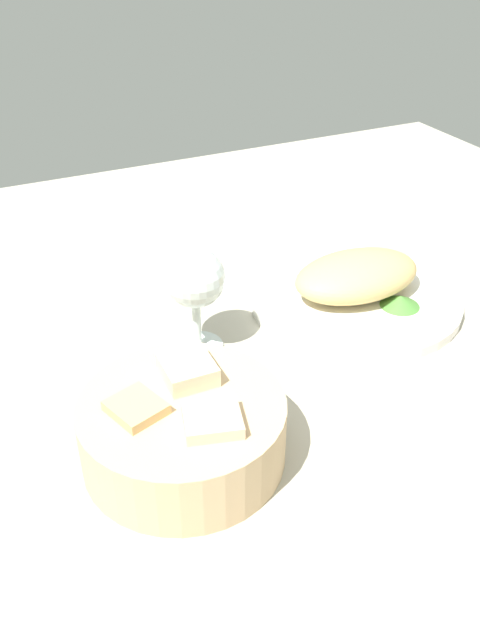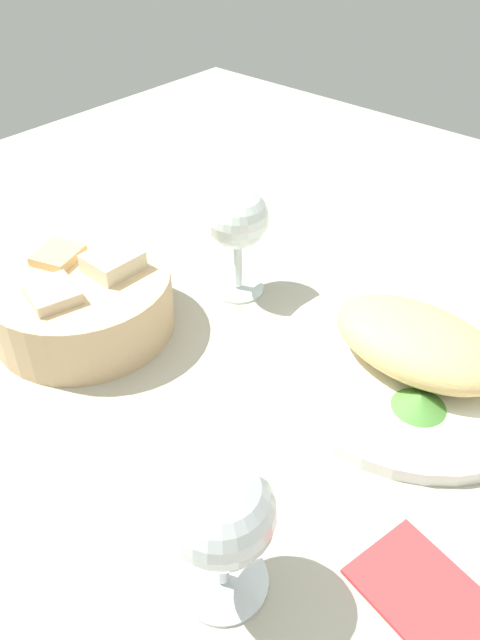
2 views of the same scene
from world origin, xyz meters
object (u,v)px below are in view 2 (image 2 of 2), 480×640
plate (411,368)px  wine_glass_near (238,223)px  bread_basket (82,299)px  folded_napkin (433,601)px  wine_glass_far (221,518)px

plate → wine_glass_near: wine_glass_near is taller
plate → bread_basket: bearing=28.7°
wine_glass_near → bread_basket: bearing=63.7°
folded_napkin → plate: bearing=134.8°
wine_glass_far → folded_napkin: wine_glass_far is taller
plate → folded_napkin: (-12.74, 19.87, -0.30)cm
plate → folded_napkin: plate is taller
plate → bread_basket: bread_basket is taller
plate → bread_basket: size_ratio=1.42×
wine_glass_far → folded_napkin: 16.50cm
bread_basket → wine_glass_near: bearing=-116.3°
bread_basket → folded_napkin: bread_basket is taller
wine_glass_far → plate: bearing=-88.6°
plate → bread_basket: (30.12, 16.47, 2.83)cm
plate → wine_glass_far: (-0.70, 28.29, 7.20)cm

